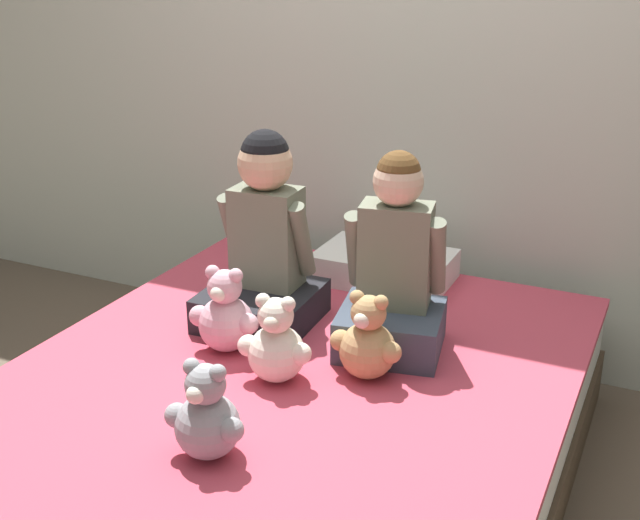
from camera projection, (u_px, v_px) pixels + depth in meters
The scene contains 10 objects.
ground_plane at pixel (291, 486), 2.53m from camera, with size 14.00×14.00×0.00m, color brown.
wall_behind_bed at pixel (423, 44), 3.02m from camera, with size 8.00×0.06×2.50m.
bed at pixel (290, 431), 2.46m from camera, with size 1.61×1.95×0.41m.
child_on_left at pixel (264, 246), 2.63m from camera, with size 0.37×0.38×0.64m.
child_on_right at pixel (394, 272), 2.45m from camera, with size 0.36×0.35×0.62m.
teddy_bear_held_by_left_child at pixel (226, 316), 2.47m from camera, with size 0.23×0.17×0.28m.
teddy_bear_held_by_right_child at pixel (368, 342), 2.31m from camera, with size 0.22×0.17×0.27m.
teddy_bear_between_children at pixel (276, 345), 2.30m from camera, with size 0.22×0.17×0.27m.
teddy_bear_at_foot_of_bed at pixel (207, 417), 1.95m from camera, with size 0.22×0.16×0.26m.
pillow_at_headboard at pixel (385, 266), 3.02m from camera, with size 0.49×0.32×0.11m.
Camera 1 is at (0.98, -1.86, 1.58)m, focal length 45.00 mm.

